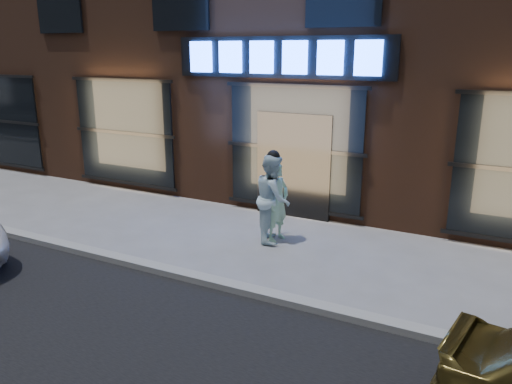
% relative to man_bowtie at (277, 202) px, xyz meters
% --- Properties ---
extents(ground, '(90.00, 90.00, 0.00)m').
position_rel_man_bowtie_xyz_m(ground, '(-0.32, -2.37, -0.81)').
color(ground, slate).
rests_on(ground, ground).
extents(curb, '(60.00, 0.25, 0.12)m').
position_rel_man_bowtie_xyz_m(curb, '(-0.32, -2.37, -0.75)').
color(curb, gray).
rests_on(curb, ground).
extents(man_bowtie, '(0.50, 0.66, 1.61)m').
position_rel_man_bowtie_xyz_m(man_bowtie, '(0.00, 0.00, 0.00)').
color(man_bowtie, '#A5D9AD').
rests_on(man_bowtie, ground).
extents(man_cap, '(0.98, 1.07, 1.79)m').
position_rel_man_bowtie_xyz_m(man_cap, '(-0.08, -0.05, 0.09)').
color(man_cap, white).
rests_on(man_cap, ground).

